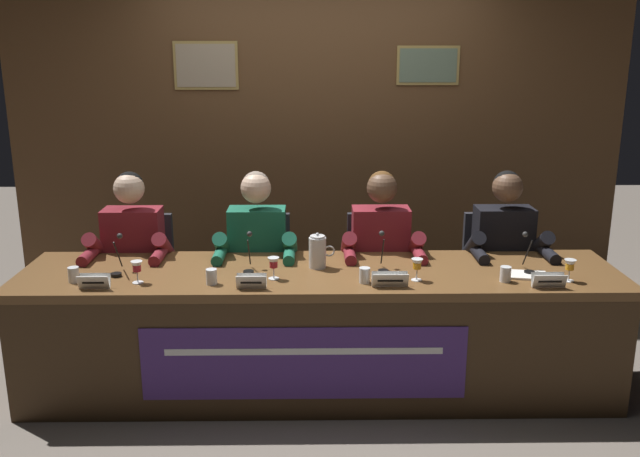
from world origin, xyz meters
TOP-DOWN VIEW (x-y plane):
  - ground_plane at (0.00, 0.00)m, footprint 12.00×12.00m
  - wall_back_panelled at (-0.00, 1.51)m, footprint 4.64×0.14m
  - conference_table at (-0.00, -0.11)m, footprint 3.44×0.78m
  - chair_far_left at (-1.18, 0.57)m, footprint 0.44×0.44m
  - panelist_far_left at (-1.18, 0.37)m, footprint 0.51×0.48m
  - nameplate_far_left at (-1.20, -0.29)m, footprint 0.16×0.06m
  - juice_glass_far_left at (-1.00, -0.20)m, footprint 0.06×0.06m
  - water_cup_far_left at (-1.35, -0.18)m, footprint 0.06×0.06m
  - microphone_far_left at (-1.14, -0.05)m, footprint 0.06×0.17m
  - chair_center_left at (-0.39, 0.57)m, footprint 0.44×0.44m
  - panelist_center_left at (-0.39, 0.37)m, footprint 0.51×0.48m
  - nameplate_center_left at (-0.37, -0.30)m, footprint 0.16×0.06m
  - juice_glass_center_left at (-0.26, -0.14)m, footprint 0.06×0.06m
  - water_cup_center_left at (-0.59, -0.22)m, footprint 0.06×0.06m
  - microphone_center_left at (-0.40, -0.02)m, footprint 0.06×0.17m
  - chair_center_right at (0.39, 0.57)m, footprint 0.44×0.44m
  - panelist_center_right at (0.39, 0.37)m, footprint 0.51×0.48m
  - nameplate_center_right at (0.37, -0.28)m, footprint 0.19×0.06m
  - juice_glass_center_right at (0.53, -0.18)m, footprint 0.06×0.06m
  - water_cup_center_right at (0.24, -0.21)m, footprint 0.06×0.06m
  - microphone_center_right at (0.36, -0.01)m, footprint 0.06×0.17m
  - chair_far_right at (1.18, 0.57)m, footprint 0.44×0.44m
  - panelist_far_right at (1.18, 0.37)m, footprint 0.51×0.48m
  - nameplate_far_right at (1.22, -0.30)m, footprint 0.18×0.06m
  - juice_glass_far_right at (1.36, -0.20)m, footprint 0.06×0.06m
  - water_cup_far_right at (1.01, -0.20)m, footprint 0.06×0.06m
  - microphone_far_right at (1.18, -0.04)m, footprint 0.06×0.17m
  - water_pitcher_central at (-0.01, 0.06)m, footprint 0.15×0.10m
  - document_stack_far_right at (1.16, -0.12)m, footprint 0.23×0.19m

SIDE VIEW (x-z plane):
  - ground_plane at x=0.00m, z-range 0.00..0.00m
  - chair_far_left at x=-1.18m, z-range -0.01..0.89m
  - chair_center_left at x=-0.39m, z-range -0.01..0.89m
  - chair_center_right at x=0.39m, z-range -0.01..0.89m
  - chair_far_right at x=1.18m, z-range -0.01..0.89m
  - conference_table at x=0.00m, z-range 0.14..0.88m
  - panelist_far_left at x=-1.18m, z-range 0.10..1.33m
  - panelist_center_left at x=-0.39m, z-range 0.10..1.33m
  - panelist_center_right at x=0.39m, z-range 0.10..1.33m
  - panelist_far_right at x=1.18m, z-range 0.10..1.33m
  - document_stack_far_right at x=1.16m, z-range 0.74..0.75m
  - water_cup_far_left at x=-1.35m, z-range 0.73..0.82m
  - water_cup_center_left at x=-0.59m, z-range 0.73..0.82m
  - water_cup_center_right at x=0.24m, z-range 0.73..0.82m
  - water_cup_far_right at x=1.01m, z-range 0.73..0.82m
  - nameplate_center_right at x=0.37m, z-range 0.74..0.82m
  - nameplate_center_left at x=-0.37m, z-range 0.74..0.82m
  - nameplate_far_right at x=1.22m, z-range 0.74..0.82m
  - nameplate_far_left at x=-1.20m, z-range 0.74..0.82m
  - microphone_far_left at x=-1.14m, z-range 0.70..0.92m
  - microphone_center_left at x=-0.40m, z-range 0.70..0.92m
  - microphone_center_right at x=0.36m, z-range 0.70..0.92m
  - microphone_far_right at x=1.18m, z-range 0.70..0.92m
  - juice_glass_far_left at x=-1.00m, z-range 0.76..0.88m
  - juice_glass_center_left at x=-0.26m, z-range 0.76..0.88m
  - juice_glass_center_right at x=0.53m, z-range 0.76..0.88m
  - juice_glass_far_right at x=1.36m, z-range 0.76..0.88m
  - water_pitcher_central at x=-0.01m, z-range 0.73..0.94m
  - wall_back_panelled at x=0.00m, z-range 0.00..2.60m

